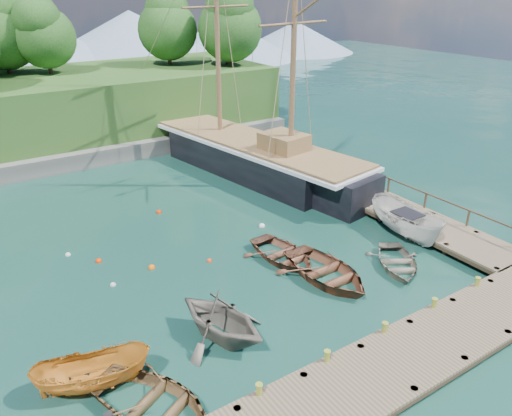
% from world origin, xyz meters
% --- Properties ---
extents(ground, '(160.00, 160.00, 0.00)m').
position_xyz_m(ground, '(0.00, 0.00, 0.00)').
color(ground, '#10352A').
rests_on(ground, ground).
extents(dock_near, '(20.00, 3.20, 1.10)m').
position_xyz_m(dock_near, '(2.00, -6.50, 0.43)').
color(dock_near, brown).
rests_on(dock_near, ground).
extents(dock_east, '(3.20, 24.00, 1.10)m').
position_xyz_m(dock_east, '(11.50, 7.00, 0.43)').
color(dock_east, brown).
rests_on(dock_east, ground).
extents(bollard_0, '(0.26, 0.26, 0.45)m').
position_xyz_m(bollard_0, '(-4.00, -5.10, 0.00)').
color(bollard_0, olive).
rests_on(bollard_0, ground).
extents(bollard_1, '(0.26, 0.26, 0.45)m').
position_xyz_m(bollard_1, '(-1.00, -5.10, 0.00)').
color(bollard_1, olive).
rests_on(bollard_1, ground).
extents(bollard_2, '(0.26, 0.26, 0.45)m').
position_xyz_m(bollard_2, '(2.00, -5.10, 0.00)').
color(bollard_2, olive).
rests_on(bollard_2, ground).
extents(bollard_3, '(0.26, 0.26, 0.45)m').
position_xyz_m(bollard_3, '(5.00, -5.10, 0.00)').
color(bollard_3, olive).
rests_on(bollard_3, ground).
extents(bollard_4, '(0.26, 0.26, 0.45)m').
position_xyz_m(bollard_4, '(8.00, -5.10, 0.00)').
color(bollard_4, olive).
rests_on(bollard_4, ground).
extents(rowboat_0, '(5.28, 5.84, 0.99)m').
position_xyz_m(rowboat_0, '(-7.10, -3.25, 0.00)').
color(rowboat_0, brown).
rests_on(rowboat_0, ground).
extents(rowboat_1, '(4.78, 5.17, 2.25)m').
position_xyz_m(rowboat_1, '(-3.25, -1.21, 0.00)').
color(rowboat_1, '#6C665A').
rests_on(rowboat_1, ground).
extents(rowboat_2, '(3.78, 5.22, 1.07)m').
position_xyz_m(rowboat_2, '(3.24, -0.16, 0.00)').
color(rowboat_2, brown).
rests_on(rowboat_2, ground).
extents(rowboat_3, '(4.51, 4.81, 0.81)m').
position_xyz_m(rowboat_3, '(7.00, -1.31, 0.00)').
color(rowboat_3, '#706A5A').
rests_on(rowboat_3, ground).
extents(rowboat_4, '(3.38, 4.56, 0.91)m').
position_xyz_m(rowboat_4, '(2.59, 2.50, 0.00)').
color(rowboat_4, brown).
rests_on(rowboat_4, ground).
extents(motorboat_orange, '(4.42, 2.75, 1.60)m').
position_xyz_m(motorboat_orange, '(-8.44, -1.11, 0.00)').
color(motorboat_orange, orange).
rests_on(motorboat_orange, ground).
extents(cabin_boat_white, '(2.71, 5.62, 2.09)m').
position_xyz_m(cabin_boat_white, '(10.00, 0.84, 0.00)').
color(cabin_boat_white, silver).
rests_on(cabin_boat_white, ground).
extents(schooner, '(8.07, 27.15, 19.93)m').
position_xyz_m(schooner, '(8.42, 14.33, 1.10)').
color(schooner, black).
rests_on(schooner, ground).
extents(mooring_buoy_0, '(0.28, 0.28, 0.28)m').
position_xyz_m(mooring_buoy_0, '(-5.69, 5.04, 0.00)').
color(mooring_buoy_0, silver).
rests_on(mooring_buoy_0, ground).
extents(mooring_buoy_1, '(0.36, 0.36, 0.36)m').
position_xyz_m(mooring_buoy_1, '(-3.51, 5.51, 0.00)').
color(mooring_buoy_1, '#EC5B08').
rests_on(mooring_buoy_1, ground).
extents(mooring_buoy_2, '(0.29, 0.29, 0.29)m').
position_xyz_m(mooring_buoy_2, '(-0.73, 4.48, 0.00)').
color(mooring_buoy_2, red).
rests_on(mooring_buoy_2, ground).
extents(mooring_buoy_3, '(0.36, 0.36, 0.36)m').
position_xyz_m(mooring_buoy_3, '(3.83, 6.35, 0.00)').
color(mooring_buoy_3, silver).
rests_on(mooring_buoy_3, ground).
extents(mooring_buoy_4, '(0.34, 0.34, 0.34)m').
position_xyz_m(mooring_buoy_4, '(-5.57, 7.64, 0.00)').
color(mooring_buoy_4, '#E52E00').
rests_on(mooring_buoy_4, ground).
extents(mooring_buoy_5, '(0.35, 0.35, 0.35)m').
position_xyz_m(mooring_buoy_5, '(-0.51, 11.56, 0.00)').
color(mooring_buoy_5, red).
rests_on(mooring_buoy_5, ground).
extents(mooring_buoy_6, '(0.29, 0.29, 0.29)m').
position_xyz_m(mooring_buoy_6, '(-6.73, 9.20, 0.00)').
color(mooring_buoy_6, silver).
rests_on(mooring_buoy_6, ground).
extents(distant_ridge, '(117.00, 40.00, 10.00)m').
position_xyz_m(distant_ridge, '(4.30, 70.00, 4.35)').
color(distant_ridge, '#728CA5').
rests_on(distant_ridge, ground).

